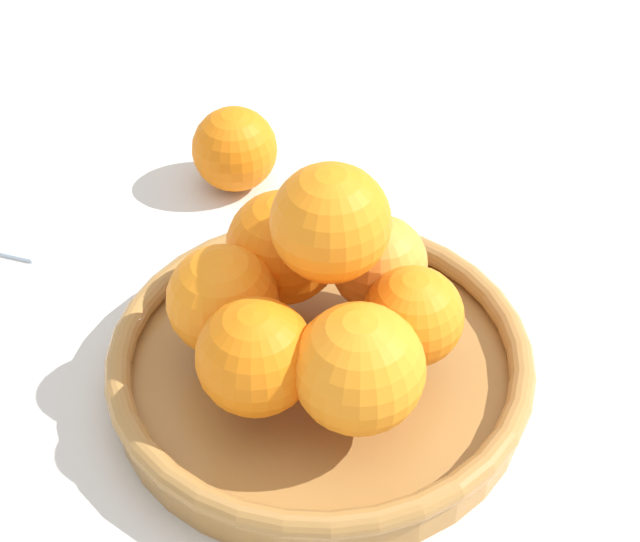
% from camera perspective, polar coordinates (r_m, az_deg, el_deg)
% --- Properties ---
extents(ground_plane, '(4.00, 4.00, 0.00)m').
position_cam_1_polar(ground_plane, '(0.75, 0.00, -6.18)').
color(ground_plane, beige).
extents(fruit_bowl, '(0.29, 0.29, 0.04)m').
position_cam_1_polar(fruit_bowl, '(0.73, 0.00, -5.14)').
color(fruit_bowl, '#A57238').
rests_on(fruit_bowl, ground_plane).
extents(orange_pile, '(0.19, 0.19, 0.14)m').
position_cam_1_polar(orange_pile, '(0.68, -0.27, -1.39)').
color(orange_pile, orange).
rests_on(orange_pile, fruit_bowl).
extents(stray_orange, '(0.07, 0.07, 0.07)m').
position_cam_1_polar(stray_orange, '(0.90, -4.58, 6.50)').
color(stray_orange, orange).
rests_on(stray_orange, ground_plane).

